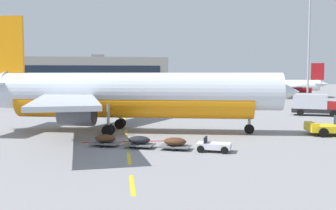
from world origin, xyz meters
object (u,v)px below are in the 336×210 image
airliner_far_center (278,86)px  baggage_train (157,142)px  airliner_foreground (128,94)px  apron_light_mast_far (309,25)px  catering_truck (315,104)px

airliner_far_center → baggage_train: size_ratio=2.25×
airliner_foreground → airliner_far_center: size_ratio=1.36×
apron_light_mast_far → baggage_train: bearing=-129.2°
airliner_foreground → catering_truck: airliner_foreground is taller
apron_light_mast_far → catering_truck: bearing=-114.3°
catering_truck → apron_light_mast_far: 25.52m
catering_truck → apron_light_mast_far: apron_light_mast_far is taller
catering_truck → apron_light_mast_far: (8.70, 19.27, 14.29)m
airliner_far_center → baggage_train: bearing=-119.6°
baggage_train → airliner_foreground: bearing=102.6°
catering_truck → baggage_train: 34.47m
airliner_foreground → airliner_far_center: 77.28m
airliner_foreground → catering_truck: bearing=25.6°
airliner_far_center → apron_light_mast_far: 34.42m
baggage_train → apron_light_mast_far: size_ratio=0.44×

